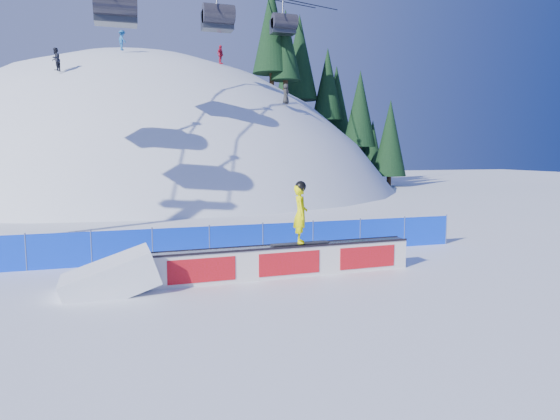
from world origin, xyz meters
name	(u,v)px	position (x,y,z in m)	size (l,w,h in m)	color
ground	(201,295)	(0.00, 0.00, 0.00)	(160.00, 160.00, 0.00)	white
snow_hill	(148,350)	(0.00, 42.00, -18.00)	(64.00, 64.00, 64.00)	white
treeline	(335,95)	(21.85, 41.26, 10.41)	(20.83, 13.53, 20.90)	#352315
safety_fence	(182,244)	(0.00, 4.50, 0.60)	(22.05, 0.05, 1.30)	#0939E2
rail_box	(287,261)	(2.87, 1.26, 0.49)	(8.33, 0.91, 1.00)	silver
snow_ramp	(111,292)	(-2.32, 1.06, 0.00)	(2.48, 1.65, 0.93)	white
snowboarder	(300,213)	(3.33, 1.28, 1.97)	(1.90, 0.76, 1.97)	black
distant_skiers	(164,59)	(1.60, 29.83, 11.44)	(18.26, 6.58, 6.24)	black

